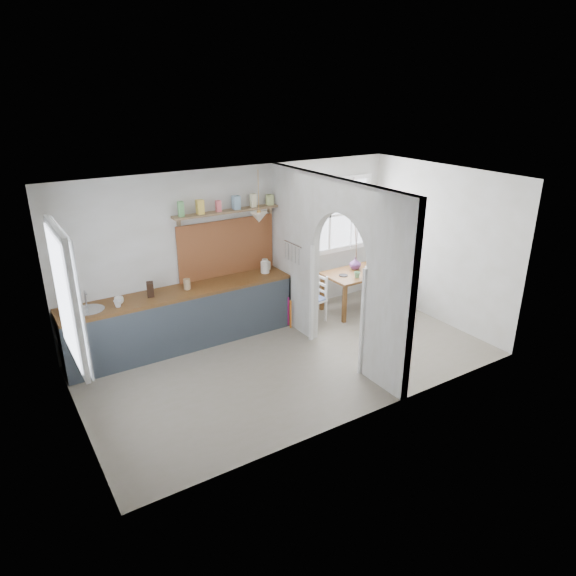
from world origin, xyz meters
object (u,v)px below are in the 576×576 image
chair_right (396,280)px  chair_left (312,299)px  dining_table (355,291)px  kettle (265,266)px  vase (355,263)px

chair_right → chair_left: bearing=69.3°
dining_table → chair_right: (0.89, -0.08, 0.05)m
dining_table → chair_right: bearing=-6.2°
kettle → dining_table: bearing=8.7°
chair_right → kettle: 2.63m
dining_table → chair_left: (-0.92, 0.02, 0.05)m
chair_right → kettle: bearing=62.3°
chair_right → vase: 0.92m
chair_left → kettle: 1.00m
chair_right → kettle: (-2.51, 0.46, 0.61)m
dining_table → kettle: (-1.62, 0.37, 0.66)m
dining_table → chair_left: 0.92m
chair_left → kettle: size_ratio=3.54×
dining_table → vase: size_ratio=5.31×
dining_table → chair_left: size_ratio=1.39×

